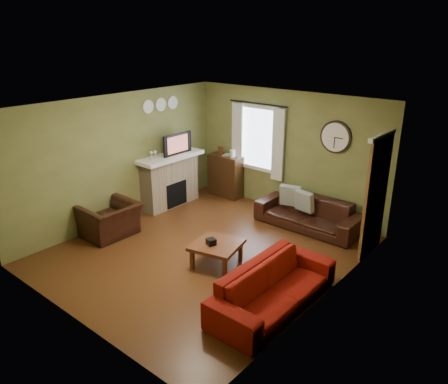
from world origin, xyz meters
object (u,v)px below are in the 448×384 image
Objects in this scene: bookshelf at (226,176)px; sofa_red at (274,287)px; armchair at (110,220)px; sofa_brown at (308,213)px; coffee_table at (217,254)px.

sofa_red is at bearing -41.59° from bookshelf.
armchair is at bearing 91.35° from sofa_red.
sofa_brown is at bearing 136.27° from armchair.
sofa_red is (0.96, -2.68, 0.01)m from sofa_brown.
bookshelf is at bearing 48.41° from sofa_red.
sofa_brown is 2.78× the size of coffee_table.
sofa_brown is (2.42, -0.32, -0.19)m from bookshelf.
sofa_brown is at bearing -7.65° from bookshelf.
coffee_table is (-0.43, -2.30, -0.11)m from sofa_brown.
bookshelf reaches higher than sofa_brown.
sofa_brown is 2.11× the size of armchair.
sofa_red is 3.69m from armchair.
sofa_brown is at bearing 19.81° from sofa_red.
armchair reaches higher than sofa_red.
bookshelf is 3.11m from armchair.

